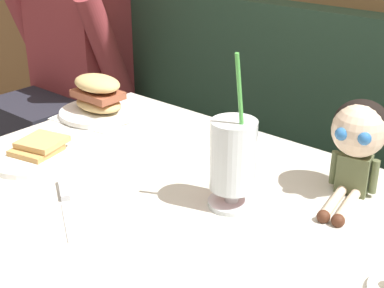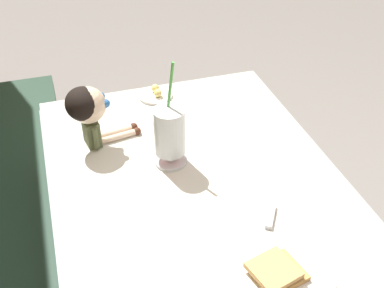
% 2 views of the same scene
% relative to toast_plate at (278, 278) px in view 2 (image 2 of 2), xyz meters
% --- Properties ---
extents(diner_table, '(1.11, 0.81, 0.74)m').
position_rel_toast_plate_xyz_m(diner_table, '(0.38, 0.07, -0.21)').
color(diner_table, silver).
rests_on(diner_table, ground).
extents(toast_plate, '(0.25, 0.25, 0.04)m').
position_rel_toast_plate_xyz_m(toast_plate, '(0.00, 0.00, 0.00)').
color(toast_plate, white).
rests_on(toast_plate, diner_table).
extents(milkshake_glass, '(0.10, 0.10, 0.32)m').
position_rel_toast_plate_xyz_m(milkshake_glass, '(0.48, 0.12, 0.09)').
color(milkshake_glass, silver).
rests_on(milkshake_glass, diner_table).
extents(butter_saucer, '(0.12, 0.12, 0.04)m').
position_rel_toast_plate_xyz_m(butter_saucer, '(0.85, 0.07, -0.00)').
color(butter_saucer, white).
rests_on(butter_saucer, diner_table).
extents(butter_knife, '(0.21, 0.14, 0.01)m').
position_rel_toast_plate_xyz_m(butter_knife, '(0.21, -0.09, -0.01)').
color(butter_knife, silver).
rests_on(butter_knife, diner_table).
extents(seated_doll, '(0.13, 0.23, 0.20)m').
position_rel_toast_plate_xyz_m(seated_doll, '(0.64, 0.32, 0.12)').
color(seated_doll, '#5B6642').
rests_on(seated_doll, diner_table).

